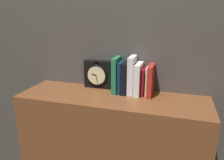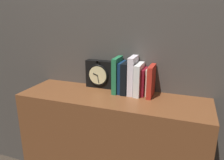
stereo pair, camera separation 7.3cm
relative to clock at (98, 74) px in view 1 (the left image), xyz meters
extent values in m
cube|color=#47423D|center=(0.15, 0.07, 0.31)|extent=(6.00, 0.05, 2.60)
cube|color=brown|center=(0.15, -0.15, -0.55)|extent=(1.24, 0.38, 0.89)
cube|color=black|center=(0.00, 0.01, 0.00)|extent=(0.20, 0.05, 0.20)
torus|color=black|center=(0.00, -0.03, 0.00)|extent=(0.15, 0.01, 0.15)
cylinder|color=beige|center=(0.00, -0.03, 0.00)|extent=(0.13, 0.01, 0.13)
cube|color=black|center=(-0.02, -0.04, 0.01)|extent=(0.04, 0.00, 0.02)
cube|color=black|center=(0.00, -0.04, -0.03)|extent=(0.01, 0.00, 0.06)
torus|color=black|center=(0.00, -0.03, 0.09)|extent=(0.03, 0.01, 0.03)
cube|color=#217044|center=(0.15, -0.04, 0.02)|extent=(0.03, 0.15, 0.24)
cube|color=#102B4F|center=(0.18, -0.04, 0.01)|extent=(0.03, 0.14, 0.21)
cube|color=black|center=(0.21, -0.04, 0.01)|extent=(0.04, 0.15, 0.21)
cube|color=white|center=(0.26, -0.04, 0.03)|extent=(0.04, 0.15, 0.25)
cube|color=white|center=(0.30, -0.05, 0.00)|extent=(0.04, 0.16, 0.21)
cube|color=maroon|center=(0.33, -0.03, -0.01)|extent=(0.02, 0.13, 0.18)
cube|color=beige|center=(0.36, -0.02, -0.01)|extent=(0.02, 0.11, 0.18)
cube|color=#B0271B|center=(0.38, -0.05, 0.00)|extent=(0.03, 0.16, 0.20)
camera|label=1|loc=(0.53, -1.41, 0.42)|focal=35.00mm
camera|label=2|loc=(0.60, -1.39, 0.42)|focal=35.00mm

